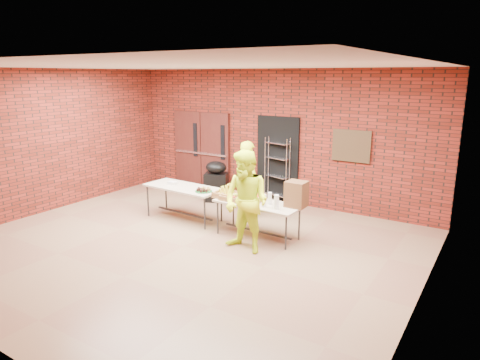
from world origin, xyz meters
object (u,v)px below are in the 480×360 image
table_right (258,206)px  wire_rack (277,171)px  table_left (184,189)px  volunteer_man (246,202)px  covered_grill (216,181)px  volunteer_woman (248,179)px  coffee_dispenser (296,194)px

table_right → wire_rack: bearing=110.7°
table_left → volunteer_man: bearing=-17.2°
table_left → covered_grill: covered_grill is taller
table_left → volunteer_woman: size_ratio=1.07×
table_right → coffee_dispenser: coffee_dispenser is taller
volunteer_man → volunteer_woman: bearing=127.3°
wire_rack → table_left: bearing=-104.4°
table_left → table_right: size_ratio=1.06×
volunteer_man → covered_grill: bearing=141.8°
coffee_dispenser → covered_grill: bearing=153.4°
volunteer_man → wire_rack: bearing=114.1°
table_right → volunteer_man: bearing=-74.6°
volunteer_woman → table_right: bearing=152.0°
wire_rack → volunteer_woman: bearing=-81.1°
wire_rack → volunteer_man: size_ratio=0.89×
table_right → covered_grill: bearing=145.2°
coffee_dispenser → volunteer_woman: bearing=151.3°
coffee_dispenser → covered_grill: coffee_dispenser is taller
coffee_dispenser → volunteer_woman: volunteer_woman is taller
table_right → volunteer_woman: size_ratio=1.01×
wire_rack → table_right: size_ratio=0.95×
wire_rack → volunteer_man: (0.90, -2.87, 0.10)m
volunteer_woman → covered_grill: bearing=-1.4°
table_right → volunteer_man: size_ratio=0.94×
wire_rack → volunteer_man: bearing=-58.5°
wire_rack → coffee_dispenser: bearing=-40.1°
table_right → volunteer_man: 0.76m
table_left → volunteer_man: volunteer_man is taller
coffee_dispenser → covered_grill: 3.18m
wire_rack → volunteer_woman: size_ratio=0.96×
covered_grill → table_right: bearing=-60.9°
table_right → table_left: bearing=179.9°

